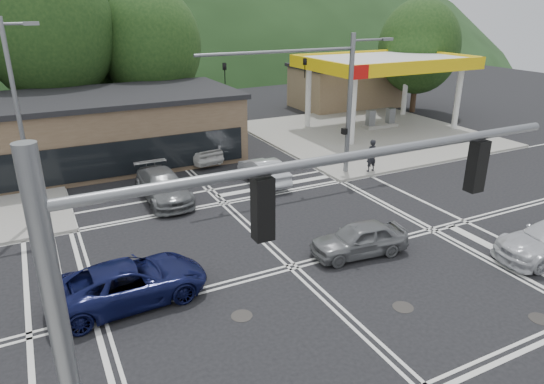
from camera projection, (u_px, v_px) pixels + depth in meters
name	position (u px, v px, depth m)	size (l,w,h in m)	color
ground	(292.00, 267.00, 18.65)	(120.00, 120.00, 0.00)	black
sidewalk_ne	(367.00, 134.00, 37.41)	(16.00, 16.00, 0.15)	gray
gas_station_canopy	(385.00, 65.00, 37.27)	(12.32, 8.34, 5.75)	silver
convenience_store	(347.00, 87.00, 47.16)	(10.00, 6.00, 3.80)	#846B4F
commercial_row	(35.00, 139.00, 28.67)	(24.00, 8.00, 4.00)	brown
hill_north	(65.00, 56.00, 93.41)	(252.00, 126.00, 140.00)	#1C3417
tree_n_b	(47.00, 30.00, 33.23)	(9.00, 9.00, 12.98)	#382619
tree_n_c	(151.00, 45.00, 36.65)	(7.60, 7.60, 10.87)	#382619
tree_n_e	(100.00, 35.00, 38.47)	(8.40, 8.40, 11.98)	#382619
tree_ne	(419.00, 47.00, 43.26)	(7.20, 7.20, 9.99)	#382619
streetlight_nw	(20.00, 114.00, 20.73)	(2.50, 0.25, 9.00)	slate
signal_mast_ne	(332.00, 89.00, 26.55)	(11.65, 0.30, 8.00)	slate
signal_mast_sw	(192.00, 313.00, 7.29)	(9.14, 0.28, 8.00)	slate
car_blue_west	(130.00, 282.00, 16.28)	(2.40, 5.20, 1.45)	#0E123F
car_grey_center	(359.00, 239.00, 19.37)	(1.59, 3.96, 1.35)	slate
car_queue_a	(264.00, 171.00, 27.21)	(1.47, 4.21, 1.39)	silver
car_queue_b	(194.00, 147.00, 31.09)	(2.02, 5.02, 1.71)	silver
car_northbound	(163.00, 186.00, 24.77)	(2.08, 5.12, 1.48)	#5D6062
pedestrian	(371.00, 156.00, 28.47)	(0.71, 0.46, 1.94)	black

